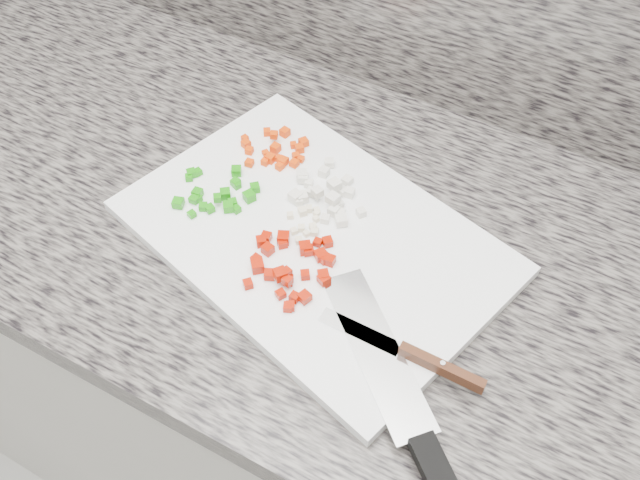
% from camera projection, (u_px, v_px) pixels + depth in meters
% --- Properties ---
extents(cabinet, '(3.92, 0.62, 0.86)m').
position_uv_depth(cabinet, '(336.00, 397.00, 1.29)').
color(cabinet, silver).
rests_on(cabinet, ground).
extents(countertop, '(3.96, 0.64, 0.04)m').
position_uv_depth(countertop, '(342.00, 240.00, 0.95)').
color(countertop, '#625D56').
rests_on(countertop, cabinet).
extents(cutting_board, '(0.54, 0.43, 0.02)m').
position_uv_depth(cutting_board, '(314.00, 237.00, 0.91)').
color(cutting_board, white).
rests_on(cutting_board, countertop).
extents(carrot_pile, '(0.10, 0.09, 0.02)m').
position_uv_depth(carrot_pile, '(277.00, 150.00, 1.00)').
color(carrot_pile, '#DF3A04').
rests_on(carrot_pile, cutting_board).
extents(onion_pile, '(0.12, 0.11, 0.02)m').
position_uv_depth(onion_pile, '(322.00, 193.00, 0.94)').
color(onion_pile, silver).
rests_on(onion_pile, cutting_board).
extents(green_pepper_pile, '(0.11, 0.11, 0.02)m').
position_uv_depth(green_pepper_pile, '(218.00, 193.00, 0.94)').
color(green_pepper_pile, '#1B8C0C').
rests_on(green_pepper_pile, cutting_board).
extents(red_pepper_pile, '(0.11, 0.12, 0.02)m').
position_uv_depth(red_pepper_pile, '(292.00, 264.00, 0.87)').
color(red_pepper_pile, '#A41402').
rests_on(red_pepper_pile, cutting_board).
extents(garlic_pile, '(0.05, 0.07, 0.01)m').
position_uv_depth(garlic_pile, '(306.00, 222.00, 0.91)').
color(garlic_pile, beige).
rests_on(garlic_pile, cutting_board).
extents(chef_knife, '(0.30, 0.27, 0.02)m').
position_uv_depth(chef_knife, '(424.00, 447.00, 0.72)').
color(chef_knife, silver).
rests_on(chef_knife, cutting_board).
extents(paring_knife, '(0.20, 0.02, 0.02)m').
position_uv_depth(paring_knife, '(420.00, 358.00, 0.78)').
color(paring_knife, silver).
rests_on(paring_knife, cutting_board).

